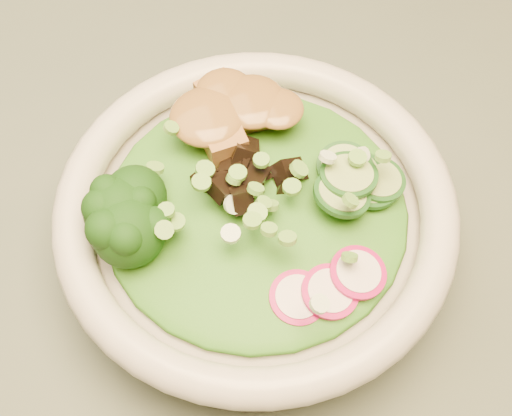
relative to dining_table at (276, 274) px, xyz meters
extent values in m
cube|color=#4D5849|center=(0.00, 0.00, 0.10)|extent=(1.20, 0.80, 0.03)
cylinder|color=beige|center=(-0.02, -0.03, 0.14)|extent=(0.20, 0.20, 0.04)
torus|color=beige|center=(-0.02, -0.03, 0.17)|extent=(0.23, 0.23, 0.02)
ellipsoid|color=#206014|center=(-0.02, -0.03, 0.17)|extent=(0.17, 0.17, 0.02)
ellipsoid|color=brown|center=(-0.03, 0.02, 0.19)|extent=(0.06, 0.05, 0.01)
camera|label=1|loc=(-0.07, -0.23, 0.51)|focal=50.00mm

